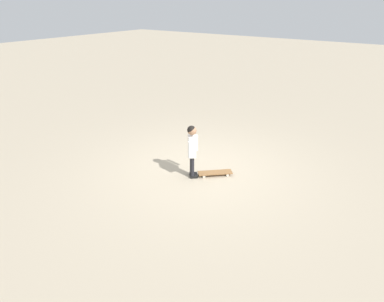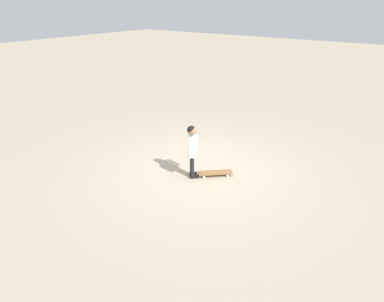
% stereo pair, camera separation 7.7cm
% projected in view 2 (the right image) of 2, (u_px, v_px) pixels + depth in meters
% --- Properties ---
extents(ground_plane, '(50.00, 50.00, 0.00)m').
position_uv_depth(ground_plane, '(202.00, 169.00, 7.01)').
color(ground_plane, tan).
extents(child_person, '(0.40, 0.27, 1.06)m').
position_uv_depth(child_person, '(192.00, 146.00, 6.44)').
color(child_person, black).
rests_on(child_person, ground).
extents(skateboard, '(0.60, 0.62, 0.07)m').
position_uv_depth(skateboard, '(215.00, 173.00, 6.72)').
color(skateboard, olive).
rests_on(skateboard, ground).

